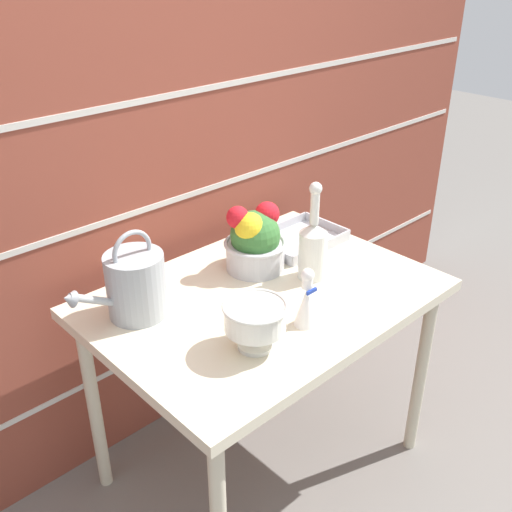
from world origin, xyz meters
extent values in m
plane|color=slate|center=(0.00, 0.00, 0.00)|extent=(12.00, 12.00, 0.00)
cube|color=brown|center=(0.00, 0.50, 1.10)|extent=(3.60, 0.08, 2.20)
cube|color=beige|center=(0.00, 0.46, 0.34)|extent=(3.53, 0.00, 0.02)
cube|color=beige|center=(0.00, 0.46, 0.92)|extent=(3.53, 0.00, 0.02)
cube|color=beige|center=(0.00, 0.46, 1.28)|extent=(3.53, 0.00, 0.02)
cube|color=beige|center=(0.00, 0.00, 0.72)|extent=(1.06, 0.77, 0.04)
cylinder|color=beige|center=(0.47, -0.32, 0.35)|extent=(0.04, 0.04, 0.70)
cylinder|color=beige|center=(-0.47, 0.32, 0.35)|extent=(0.04, 0.04, 0.70)
cylinder|color=beige|center=(0.47, 0.32, 0.35)|extent=(0.04, 0.04, 0.70)
cylinder|color=#9EA3A8|center=(-0.35, 0.18, 0.84)|extent=(0.17, 0.17, 0.20)
cylinder|color=#9EA3A8|center=(-0.49, 0.18, 0.85)|extent=(0.14, 0.02, 0.09)
cone|color=#9EA3A8|center=(-0.56, 0.18, 0.88)|extent=(0.05, 0.05, 0.06)
torus|color=#9EA3A8|center=(-0.35, 0.18, 0.95)|extent=(0.13, 0.01, 0.13)
cylinder|color=silver|center=(-0.21, -0.18, 0.75)|extent=(0.10, 0.10, 0.01)
cylinder|color=silver|center=(-0.21, -0.18, 0.78)|extent=(0.03, 0.03, 0.05)
sphere|color=silver|center=(-0.21, -0.18, 0.78)|extent=(0.04, 0.04, 0.04)
cylinder|color=silver|center=(-0.21, -0.18, 0.84)|extent=(0.17, 0.17, 0.07)
torus|color=silver|center=(-0.21, -0.18, 0.87)|extent=(0.18, 0.18, 0.01)
cylinder|color=#BCBCC1|center=(0.09, 0.14, 0.79)|extent=(0.20, 0.20, 0.09)
torus|color=#BCBCC1|center=(0.09, 0.14, 0.83)|extent=(0.21, 0.21, 0.01)
sphere|color=#387033|center=(0.09, 0.14, 0.86)|extent=(0.17, 0.17, 0.17)
sphere|color=yellow|center=(0.06, 0.13, 0.91)|extent=(0.10, 0.10, 0.10)
sphere|color=red|center=(0.04, 0.17, 0.94)|extent=(0.07, 0.07, 0.07)
sphere|color=red|center=(0.14, 0.14, 0.93)|extent=(0.08, 0.08, 0.08)
cylinder|color=silver|center=(0.19, -0.03, 0.82)|extent=(0.09, 0.09, 0.16)
cone|color=silver|center=(0.19, -0.03, 0.92)|extent=(0.09, 0.09, 0.03)
cylinder|color=silver|center=(0.19, -0.03, 0.99)|extent=(0.03, 0.03, 0.10)
sphere|color=silver|center=(0.19, -0.03, 1.05)|extent=(0.04, 0.04, 0.04)
cone|color=white|center=(-0.03, -0.20, 0.80)|extent=(0.07, 0.07, 0.12)
cylinder|color=white|center=(-0.03, -0.20, 0.88)|extent=(0.03, 0.03, 0.04)
sphere|color=white|center=(-0.03, -0.20, 0.90)|extent=(0.04, 0.04, 0.04)
cube|color=#193399|center=(-0.03, -0.22, 0.86)|extent=(0.04, 0.01, 0.01)
cube|color=#B7B7BC|center=(0.34, 0.17, 0.74)|extent=(0.30, 0.22, 0.01)
cube|color=#B7B7BC|center=(0.34, 0.06, 0.76)|extent=(0.30, 0.01, 0.04)
cube|color=#B7B7BC|center=(0.34, 0.28, 0.76)|extent=(0.30, 0.01, 0.04)
cube|color=#B7B7BC|center=(0.19, 0.17, 0.76)|extent=(0.01, 0.22, 0.04)
cube|color=#B7B7BC|center=(0.49, 0.17, 0.76)|extent=(0.01, 0.22, 0.04)
camera|label=1|loc=(-1.12, -1.15, 1.73)|focal=42.00mm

